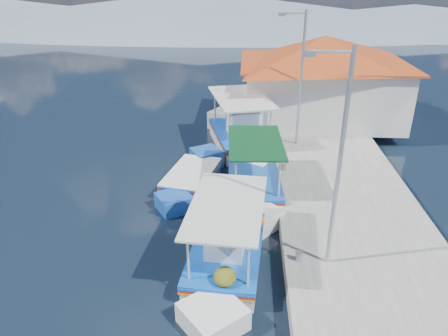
{
  "coord_description": "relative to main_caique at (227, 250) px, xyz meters",
  "views": [
    {
      "loc": [
        2.21,
        -7.95,
        8.07
      ],
      "look_at": [
        1.42,
        6.38,
        1.3
      ],
      "focal_mm": 34.13,
      "sensor_mm": 36.0,
      "label": 1
    }
  ],
  "objects": [
    {
      "name": "quay",
      "position": [
        4.18,
        3.55,
        -0.19
      ],
      "size": [
        5.0,
        44.0,
        0.5
      ],
      "primitive_type": "cube",
      "color": "#AAA89F",
      "rests_on": "ground"
    },
    {
      "name": "mountain_ridge",
      "position": [
        4.83,
        53.55,
        1.6
      ],
      "size": [
        171.4,
        96.0,
        5.5
      ],
      "color": "slate",
      "rests_on": "ground"
    },
    {
      "name": "main_caique",
      "position": [
        0.0,
        0.0,
        0.0
      ],
      "size": [
        2.4,
        6.91,
        2.28
      ],
      "rotation": [
        0.0,
        0.0,
        0.09
      ],
      "color": "white",
      "rests_on": "ground"
    },
    {
      "name": "lamp_post_far",
      "position": [
        2.79,
        8.55,
        3.41
      ],
      "size": [
        1.21,
        0.14,
        6.0
      ],
      "color": "#A5A8AD",
      "rests_on": "quay"
    },
    {
      "name": "caique_green_canopy",
      "position": [
        0.86,
        4.45,
        -0.07
      ],
      "size": [
        2.18,
        6.58,
        2.46
      ],
      "rotation": [
        0.0,
        0.0,
        -0.05
      ],
      "color": "white",
      "rests_on": "ground"
    },
    {
      "name": "bollards",
      "position": [
        2.08,
        2.8,
        0.21
      ],
      "size": [
        0.2,
        17.2,
        0.3
      ],
      "color": "#A5A8AD",
      "rests_on": "quay"
    },
    {
      "name": "lamp_post_near",
      "position": [
        2.79,
        -0.45,
        3.41
      ],
      "size": [
        1.21,
        0.14,
        6.0
      ],
      "color": "#A5A8AD",
      "rests_on": "quay"
    },
    {
      "name": "ground",
      "position": [
        -1.72,
        -2.45,
        -0.44
      ],
      "size": [
        160.0,
        160.0,
        0.0
      ],
      "primitive_type": "plane",
      "color": "black",
      "rests_on": "ground"
    },
    {
      "name": "caique_blue_hull",
      "position": [
        -1.68,
        5.0,
        -0.17
      ],
      "size": [
        2.41,
        5.48,
        1.0
      ],
      "rotation": [
        0.0,
        0.0,
        0.21
      ],
      "color": "#1A4BA1",
      "rests_on": "ground"
    },
    {
      "name": "harbor_building",
      "position": [
        4.48,
        12.55,
        2.34
      ],
      "size": [
        10.49,
        10.49,
        4.4
      ],
      "color": "silver",
      "rests_on": "quay"
    },
    {
      "name": "caique_far",
      "position": [
        0.23,
        9.25,
        0.08
      ],
      "size": [
        3.69,
        7.83,
        2.83
      ],
      "rotation": [
        0.0,
        0.0,
        -0.25
      ],
      "color": "white",
      "rests_on": "ground"
    }
  ]
}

